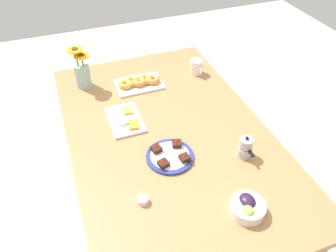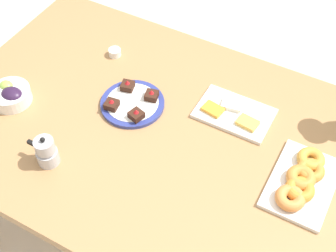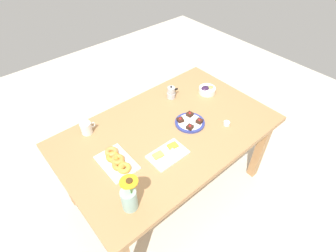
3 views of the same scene
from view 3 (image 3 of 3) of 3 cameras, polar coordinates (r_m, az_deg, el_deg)
The scene contains 10 objects.
ground_plane at distance 2.52m, azimuth 0.00°, elevation -12.99°, with size 6.00×6.00×0.00m, color beige.
dining_table at distance 2.01m, azimuth 0.00°, elevation -2.60°, with size 1.60×1.00×0.74m.
coffee_mug at distance 1.99m, azimuth -17.35°, elevation -0.38°, with size 0.11×0.08×0.09m.
grape_bowl at distance 2.31m, azimuth 8.49°, elevation 7.80°, with size 0.14×0.14×0.07m.
cheese_platter at distance 1.77m, azimuth -0.05°, elevation -6.12°, with size 0.26×0.17×0.03m.
croissant_platter at distance 1.75m, azimuth -11.09°, elevation -7.47°, with size 0.19×0.29×0.05m.
jam_cup_honey at distance 2.03m, azimuth 12.66°, elevation 0.57°, with size 0.05×0.05×0.03m.
dessert_plate at distance 2.00m, azimuth 4.78°, elevation 0.82°, with size 0.23×0.23×0.05m.
flower_vase at distance 1.50m, azimuth -8.45°, elevation -15.15°, with size 0.11×0.12×0.26m.
moka_pot at distance 2.22m, azimuth 0.70°, elevation 7.24°, with size 0.11×0.07×0.12m.
Camera 3 is at (-0.91, -1.06, 2.10)m, focal length 28.00 mm.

